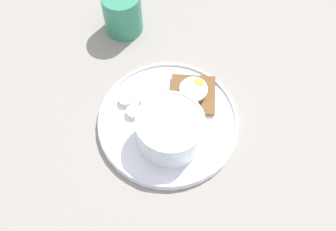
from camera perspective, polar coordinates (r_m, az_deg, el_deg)
ground_plane at (r=72.08cm, az=-0.00°, el=-1.53°), size 120.00×120.00×2.00cm
plate at (r=70.49cm, az=-0.00°, el=-0.86°), size 26.59×26.59×1.60cm
oatmeal_bowl at (r=65.53cm, az=0.32°, el=-2.19°), size 12.04×12.04×7.02cm
toast_slice at (r=72.61cm, az=3.80°, el=3.18°), size 10.83×10.83×1.08cm
poached_egg at (r=70.96cm, az=3.97°, el=4.09°), size 5.55×5.46×3.37cm
banana_slice_front at (r=70.75cm, az=-5.28°, el=0.57°), size 3.80×3.80×1.41cm
banana_slice_left at (r=71.70cm, az=-2.90°, el=2.30°), size 4.99×4.99×1.82cm
banana_slice_back at (r=72.21cm, az=-6.40°, el=2.35°), size 3.79×3.80×1.39cm
coffee_mug at (r=81.91cm, az=-6.95°, el=15.37°), size 8.14×8.14×9.36cm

